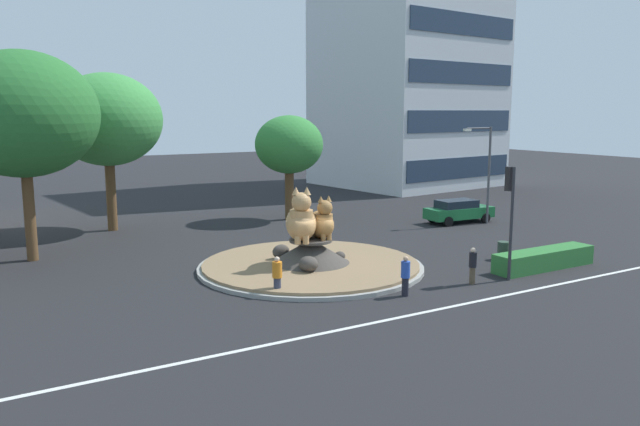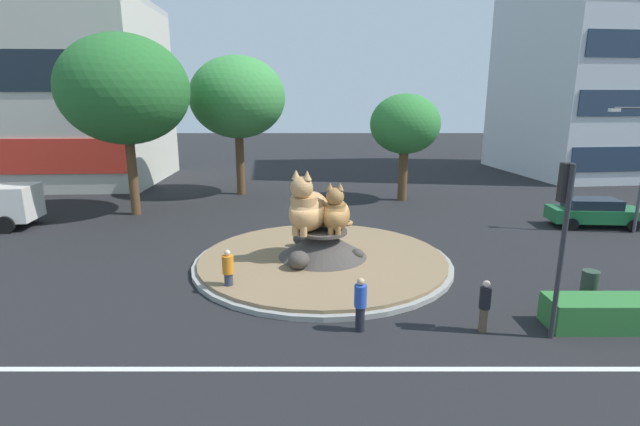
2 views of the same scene
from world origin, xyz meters
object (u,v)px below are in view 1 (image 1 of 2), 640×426
at_px(office_tower, 409,32).
at_px(second_tree_near_tower, 289,145).
at_px(third_tree_left, 107,120).
at_px(pedestrian_blue_shirt, 405,275).
at_px(cat_statue_calico, 301,221).
at_px(pedestrian_black_shirt, 473,265).
at_px(hatchback_near_shophouse, 458,211).
at_px(streetlight_arm, 486,167).
at_px(pedestrian_orange_shirt, 277,275).
at_px(litter_bin, 503,250).
at_px(broadleaf_tree_behind_island, 22,115).
at_px(cat_statue_tabby, 322,222).
at_px(traffic_light_mast, 510,202).

height_order(office_tower, second_tree_near_tower, office_tower).
bearing_deg(third_tree_left, pedestrian_blue_shirt, -71.33).
height_order(cat_statue_calico, pedestrian_black_shirt, cat_statue_calico).
bearing_deg(hatchback_near_shophouse, office_tower, 64.85).
bearing_deg(cat_statue_calico, hatchback_near_shophouse, 138.21).
xyz_separation_m(cat_statue_calico, streetlight_arm, (16.35, 4.77, 1.36)).
xyz_separation_m(pedestrian_orange_shirt, litter_bin, (12.51, -0.19, -0.38)).
distance_m(broadleaf_tree_behind_island, pedestrian_orange_shirt, 15.29).
bearing_deg(cat_statue_calico, cat_statue_tabby, 121.32).
bearing_deg(office_tower, streetlight_arm, -121.97).
relative_size(cat_statue_tabby, broadleaf_tree_behind_island, 0.20).
bearing_deg(hatchback_near_shophouse, second_tree_near_tower, 147.25).
distance_m(cat_statue_calico, pedestrian_orange_shirt, 4.24).
xyz_separation_m(third_tree_left, streetlight_arm, (21.59, -10.05, -3.07)).
height_order(broadleaf_tree_behind_island, pedestrian_orange_shirt, broadleaf_tree_behind_island).
height_order(cat_statue_calico, traffic_light_mast, traffic_light_mast).
bearing_deg(cat_statue_tabby, broadleaf_tree_behind_island, -119.51).
bearing_deg(streetlight_arm, cat_statue_calico, 29.59).
relative_size(office_tower, third_tree_left, 3.11).
xyz_separation_m(broadleaf_tree_behind_island, hatchback_near_shophouse, (25.62, -2.77, -6.36)).
height_order(cat_statue_tabby, streetlight_arm, streetlight_arm).
bearing_deg(pedestrian_orange_shirt, cat_statue_calico, -166.97).
xyz_separation_m(third_tree_left, pedestrian_orange_shirt, (2.53, -17.70, -5.97)).
distance_m(pedestrian_orange_shirt, pedestrian_blue_shirt, 5.13).
bearing_deg(traffic_light_mast, pedestrian_orange_shirt, 69.11).
bearing_deg(pedestrian_blue_shirt, broadleaf_tree_behind_island, -140.70).
bearing_deg(cat_statue_tabby, litter_bin, 76.96).
xyz_separation_m(cat_statue_calico, litter_bin, (9.80, -3.07, -1.92)).
xyz_separation_m(cat_statue_calico, office_tower, (25.99, 25.26, 12.61)).
distance_m(pedestrian_black_shirt, pedestrian_blue_shirt, 3.59).
height_order(broadleaf_tree_behind_island, third_tree_left, broadleaf_tree_behind_island).
xyz_separation_m(second_tree_near_tower, third_tree_left, (-11.31, 2.12, 1.73)).
distance_m(third_tree_left, litter_bin, 24.22).
bearing_deg(broadleaf_tree_behind_island, cat_statue_tabby, -36.47).
relative_size(pedestrian_orange_shirt, pedestrian_black_shirt, 1.01).
bearing_deg(cat_statue_calico, office_tower, 161.13).
bearing_deg(second_tree_near_tower, cat_statue_calico, -115.56).
relative_size(streetlight_arm, hatchback_near_shophouse, 1.33).
relative_size(pedestrian_orange_shirt, litter_bin, 1.78).
height_order(office_tower, streetlight_arm, office_tower).
distance_m(streetlight_arm, pedestrian_blue_shirt, 18.20).
height_order(second_tree_near_tower, pedestrian_black_shirt, second_tree_near_tower).
xyz_separation_m(office_tower, second_tree_near_tower, (-19.92, -12.57, -9.92)).
xyz_separation_m(third_tree_left, pedestrian_blue_shirt, (6.89, -20.40, -5.93)).
xyz_separation_m(cat_statue_tabby, third_tree_left, (-6.36, 14.73, 4.61)).
bearing_deg(third_tree_left, pedestrian_orange_shirt, -81.87).
bearing_deg(hatchback_near_shophouse, cat_statue_tabby, -153.39).
height_order(cat_statue_tabby, third_tree_left, third_tree_left).
height_order(traffic_light_mast, streetlight_arm, streetlight_arm).
relative_size(office_tower, hatchback_near_shophouse, 6.28).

